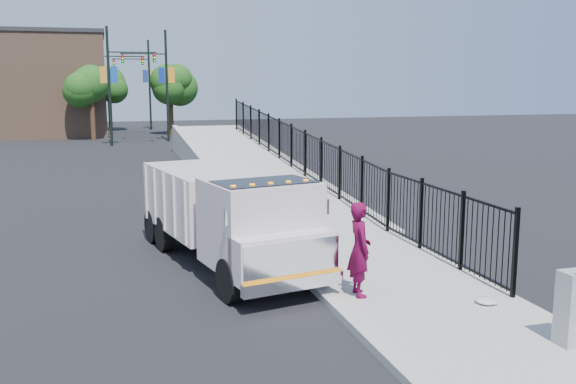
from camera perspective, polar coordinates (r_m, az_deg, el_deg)
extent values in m
plane|color=black|center=(14.05, 2.35, -8.51)|extent=(120.00, 120.00, 0.00)
cube|color=#9E998E|center=(13.05, 13.36, -9.97)|extent=(3.55, 12.00, 0.12)
cube|color=#ADAAA3|center=(12.25, 5.34, -10.96)|extent=(0.30, 12.00, 0.16)
cube|color=#9E998E|center=(29.68, -3.44, 1.29)|extent=(3.95, 24.06, 3.19)
cube|color=black|center=(26.09, 1.52, 2.11)|extent=(0.10, 28.00, 1.80)
cube|color=black|center=(15.87, -5.76, -4.49)|extent=(2.16, 6.28, 0.20)
cube|color=silver|center=(13.78, -2.55, -2.76)|extent=(2.51, 2.41, 1.83)
cube|color=silver|center=(12.89, -0.36, -5.73)|extent=(2.24, 1.06, 0.92)
cube|color=silver|center=(12.60, 0.35, -6.10)|extent=(2.08, 0.50, 0.78)
cube|color=silver|center=(12.68, 0.50, -8.17)|extent=(2.18, 0.61, 0.26)
cube|color=orange|center=(12.64, 0.50, -7.58)|extent=(2.16, 0.49, 0.05)
cube|color=black|center=(13.46, -2.15, -0.67)|extent=(2.21, 1.57, 0.78)
cube|color=silver|center=(16.76, -7.33, -0.55)|extent=(2.93, 4.21, 1.56)
cube|color=silver|center=(12.42, -5.55, -2.25)|extent=(0.06, 0.06, 0.32)
cube|color=silver|center=(13.43, 3.53, -1.30)|extent=(0.06, 0.06, 0.32)
cube|color=orange|center=(12.78, -4.88, 0.48)|extent=(0.10, 0.09, 0.05)
cube|color=orange|center=(12.94, -3.20, 0.62)|extent=(0.10, 0.09, 0.05)
cube|color=orange|center=(13.11, -1.56, 0.76)|extent=(0.10, 0.09, 0.05)
cube|color=orange|center=(13.30, 0.03, 0.89)|extent=(0.10, 0.09, 0.05)
cube|color=orange|center=(13.49, 1.58, 1.01)|extent=(0.10, 0.09, 0.05)
cylinder|color=black|center=(13.09, -5.16, -7.83)|extent=(0.47, 0.96, 0.92)
cylinder|color=black|center=(13.90, 2.23, -6.74)|extent=(0.47, 0.96, 0.92)
cylinder|color=black|center=(17.18, -10.92, -3.67)|extent=(0.47, 0.96, 0.92)
cylinder|color=black|center=(17.80, -4.98, -3.05)|extent=(0.47, 0.96, 0.92)
cylinder|color=black|center=(18.12, -11.84, -3.00)|extent=(0.47, 0.96, 0.92)
cylinder|color=black|center=(18.71, -6.17, -2.43)|extent=(0.47, 0.96, 0.92)
imported|color=#55062A|center=(13.03, 6.38, -5.06)|extent=(0.52, 0.74, 1.93)
cube|color=gray|center=(11.70, 24.20, -9.39)|extent=(0.55, 0.40, 1.25)
ellipsoid|color=silver|center=(13.32, 17.23, -9.22)|extent=(0.43, 0.43, 0.11)
cylinder|color=black|center=(45.34, -15.60, 8.99)|extent=(0.18, 0.18, 8.00)
cube|color=black|center=(45.42, -13.68, 11.98)|extent=(3.20, 0.08, 0.08)
cube|color=black|center=(45.49, -11.81, 11.60)|extent=(0.18, 0.22, 0.60)
cube|color=#15489B|center=(45.34, -15.20, 10.02)|extent=(0.45, 0.04, 1.10)
cube|color=orange|center=(45.34, -16.10, 9.98)|extent=(0.45, 0.04, 1.10)
cylinder|color=black|center=(47.98, -10.71, 9.21)|extent=(0.18, 0.18, 8.00)
cube|color=black|center=(47.89, -12.75, 11.89)|extent=(3.20, 0.08, 0.08)
cube|color=black|center=(47.81, -14.49, 11.41)|extent=(0.18, 0.22, 0.60)
cube|color=orange|center=(48.01, -10.32, 10.18)|extent=(0.45, 0.04, 1.10)
cube|color=navy|center=(47.95, -11.16, 10.15)|extent=(0.45, 0.04, 1.10)
cylinder|color=black|center=(53.38, -16.03, 9.05)|extent=(0.18, 0.18, 8.00)
cube|color=black|center=(53.44, -14.40, 11.60)|extent=(3.20, 0.08, 0.08)
cube|color=black|center=(53.50, -12.81, 11.28)|extent=(0.18, 0.22, 0.60)
cube|color=navy|center=(53.38, -15.69, 9.93)|extent=(0.45, 0.04, 1.10)
cube|color=orange|center=(53.38, -16.45, 9.89)|extent=(0.45, 0.04, 1.10)
cylinder|color=black|center=(59.95, -12.20, 9.26)|extent=(0.18, 0.18, 8.00)
cube|color=black|center=(59.89, -13.84, 11.40)|extent=(3.20, 0.08, 0.08)
cube|color=black|center=(59.84, -15.23, 11.01)|extent=(0.18, 0.22, 0.60)
cube|color=orange|center=(59.97, -11.89, 10.04)|extent=(0.45, 0.04, 1.10)
cube|color=navy|center=(59.93, -12.57, 10.02)|extent=(0.45, 0.04, 1.10)
cylinder|color=#382314|center=(50.08, -16.97, 6.23)|extent=(0.36, 0.36, 3.20)
sphere|color=#194714|center=(50.00, -17.11, 8.97)|extent=(2.82, 2.82, 2.82)
cylinder|color=#382314|center=(54.08, -10.33, 6.73)|extent=(0.36, 0.36, 3.20)
sphere|color=#194714|center=(54.00, -10.41, 9.28)|extent=(2.78, 2.78, 2.78)
cylinder|color=#382314|center=(59.49, -15.52, 6.81)|extent=(0.36, 0.36, 3.20)
sphere|color=#194714|center=(59.43, -15.63, 9.12)|extent=(2.91, 2.91, 2.91)
cube|color=#8C664C|center=(56.86, -21.03, 8.81)|extent=(10.00, 10.00, 8.00)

